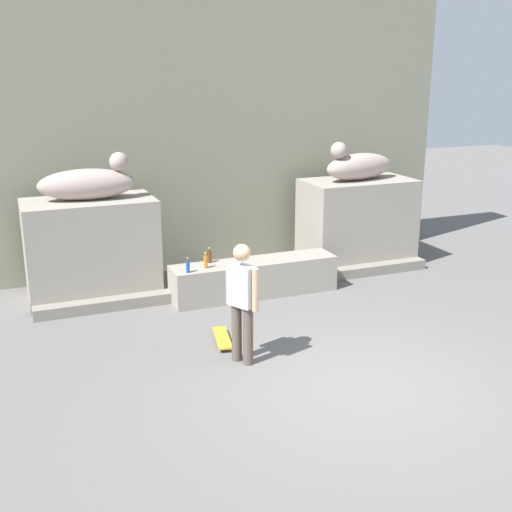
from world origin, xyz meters
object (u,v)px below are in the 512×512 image
object	(u,v)px
skater	(242,298)
bottle_brown	(209,257)
statue_reclining_left	(89,183)
bottle_orange	(206,262)
bottle_blue	(188,267)
skateboard	(222,338)
statue_reclining_right	(358,166)

from	to	relation	value
skater	bottle_brown	xyz separation A→B (m)	(0.40, 2.63, -0.19)
statue_reclining_left	skater	xyz separation A→B (m)	(1.43, -3.40, -1.09)
skater	bottle_orange	size ratio (longest dim) A/B	6.07
bottle_blue	bottle_brown	size ratio (longest dim) A/B	0.96
skater	skateboard	size ratio (longest dim) A/B	2.03
statue_reclining_left	bottle_blue	world-z (taller)	statue_reclining_left
statue_reclining_right	bottle_brown	size ratio (longest dim) A/B	6.28
statue_reclining_left	skateboard	bearing A→B (deg)	-58.43
statue_reclining_left	statue_reclining_right	xyz separation A→B (m)	(5.18, -0.00, 0.00)
skateboard	bottle_orange	xyz separation A→B (m)	(0.29, 1.63, 0.67)
statue_reclining_right	bottle_blue	size ratio (longest dim) A/B	6.54
skater	statue_reclining_left	bearing A→B (deg)	173.92
statue_reclining_left	bottle_brown	world-z (taller)	statue_reclining_left
skateboard	bottle_blue	bearing A→B (deg)	-166.25
skater	bottle_blue	distance (m)	2.24
skateboard	bottle_blue	world-z (taller)	bottle_blue
statue_reclining_left	bottle_blue	xyz separation A→B (m)	(1.33, -1.17, -1.28)
skateboard	bottle_orange	distance (m)	1.79
skateboard	bottle_orange	world-z (taller)	bottle_orange
statue_reclining_left	statue_reclining_right	bearing A→B (deg)	4.08
statue_reclining_right	statue_reclining_left	bearing A→B (deg)	-11.70
statue_reclining_right	skater	size ratio (longest dim) A/B	1.01
statue_reclining_right	bottle_brown	bearing A→B (deg)	1.28
statue_reclining_right	bottle_orange	bearing A→B (deg)	4.93
bottle_blue	skateboard	bearing A→B (deg)	-87.69
skater	bottle_blue	world-z (taller)	skater
skater	skateboard	distance (m)	1.12
skateboard	bottle_brown	world-z (taller)	bottle_brown
skateboard	bottle_orange	size ratio (longest dim) A/B	2.99
bottle_orange	bottle_blue	world-z (taller)	bottle_orange
bottle_blue	bottle_brown	bearing A→B (deg)	38.67
bottle_brown	bottle_blue	bearing A→B (deg)	-141.33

